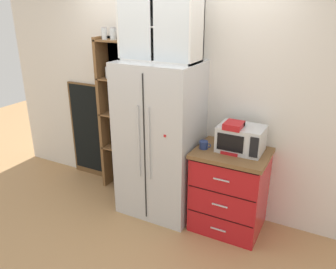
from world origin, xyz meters
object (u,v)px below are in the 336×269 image
object	(u,v)px
refrigerator	(160,140)
bottle_amber	(235,137)
coffee_maker	(234,136)
microwave	(241,139)
mug_navy	(204,145)
chalkboard_menu	(89,131)

from	to	relation	value
refrigerator	bottle_amber	xyz separation A→B (m)	(0.81, 0.10, 0.16)
coffee_maker	microwave	bearing A→B (deg)	33.84
mug_navy	chalkboard_menu	distance (m)	1.85
coffee_maker	bottle_amber	xyz separation A→B (m)	(0.00, 0.06, -0.03)
microwave	mug_navy	distance (m)	0.37
refrigerator	bottle_amber	size ratio (longest dim) A/B	5.91
mug_navy	bottle_amber	bearing A→B (deg)	26.35
refrigerator	chalkboard_menu	world-z (taller)	refrigerator
microwave	refrigerator	bearing A→B (deg)	-174.73
bottle_amber	chalkboard_menu	bearing A→B (deg)	174.47
coffee_maker	mug_navy	bearing A→B (deg)	-163.78
microwave	chalkboard_menu	size ratio (longest dim) A/B	0.34
bottle_amber	chalkboard_menu	world-z (taller)	chalkboard_menu
refrigerator	coffee_maker	bearing A→B (deg)	2.73
refrigerator	coffee_maker	size ratio (longest dim) A/B	5.56
microwave	chalkboard_menu	world-z (taller)	chalkboard_menu
refrigerator	coffee_maker	world-z (taller)	refrigerator
chalkboard_menu	mug_navy	bearing A→B (deg)	-10.69
coffee_maker	bottle_amber	size ratio (longest dim) A/B	1.06
microwave	bottle_amber	distance (m)	0.06
refrigerator	coffee_maker	xyz separation A→B (m)	(0.81, 0.04, 0.18)
refrigerator	mug_navy	bearing A→B (deg)	-4.57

